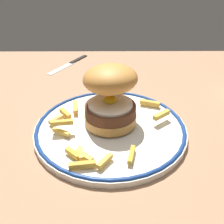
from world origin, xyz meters
TOP-DOWN VIEW (x-y plane):
  - ground_plane at (0.00, 0.00)cm, footprint 115.12×88.44cm
  - dinner_plate at (0.10, -3.68)cm, footprint 29.61×29.61cm
  - burger at (-0.03, -1.55)cm, footprint 14.10×14.32cm
  - fries_pile at (-2.60, -5.31)cm, footprint 24.12×23.02cm
  - knife at (-12.15, 33.05)cm, footprint 10.65×16.15cm

SIDE VIEW (x-z plane):
  - ground_plane at x=0.00cm, z-range -4.00..0.00cm
  - knife at x=-12.15cm, z-range -0.09..0.61cm
  - dinner_plate at x=0.10cm, z-range 0.04..1.64cm
  - fries_pile at x=-2.60cm, z-range 1.07..3.52cm
  - burger at x=-0.03cm, z-range 1.55..13.28cm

